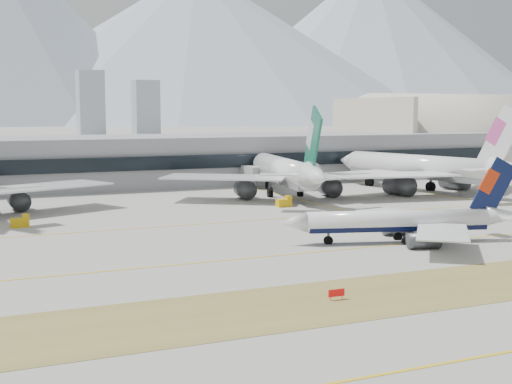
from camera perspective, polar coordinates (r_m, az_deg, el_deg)
name	(u,v)px	position (r m, az deg, el deg)	size (l,w,h in m)	color
ground	(259,251)	(117.52, 0.21, -4.71)	(3000.00, 3000.00, 0.00)	#A4A09A
apron_markings	(490,350)	(73.35, 18.21, -11.95)	(360.00, 122.22, 0.06)	olive
taxiing_airliner	(406,222)	(127.30, 11.94, -2.33)	(43.84, 37.36, 15.03)	white
widebody_cathay	(286,173)	(189.70, 2.44, 1.55)	(67.37, 66.91, 24.51)	white
widebody_china_air	(425,169)	(206.71, 13.33, 1.82)	(68.33, 67.97, 24.94)	white
terminal	(106,161)	(225.50, -11.89, 2.45)	(280.00, 43.10, 15.00)	gray
hangar	(460,165)	(314.55, 15.97, 2.10)	(91.00, 60.00, 60.00)	beige
hold_sign_left	(336,293)	(87.76, 6.46, -8.03)	(2.20, 0.15, 1.35)	red
gse_b	(21,222)	(148.41, -18.32, -2.28)	(3.55, 2.00, 2.60)	#D9A40B
gse_c	(284,202)	(171.09, 2.29, -0.83)	(3.55, 2.00, 2.60)	#D9A40B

